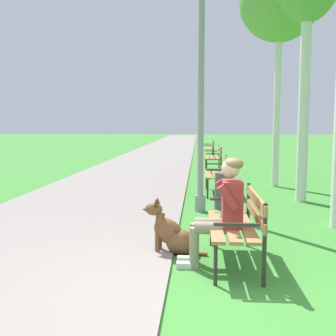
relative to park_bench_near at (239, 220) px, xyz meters
name	(u,v)px	position (x,y,z in m)	size (l,w,h in m)	color
ground_plane	(207,302)	(-0.39, -1.09, -0.51)	(120.00, 120.00, 0.00)	#3D8433
paved_path	(167,148)	(-2.58, 22.91, -0.49)	(3.61, 60.00, 0.04)	gray
park_bench_near	(239,220)	(0.00, 0.00, 0.00)	(0.55, 1.50, 0.85)	olive
park_bench_mid	(220,172)	(0.02, 4.88, 0.00)	(0.55, 1.50, 0.85)	olive
park_bench_far	(215,156)	(0.09, 9.76, 0.00)	(0.55, 1.50, 0.85)	olive
park_bench_furthest	(209,147)	(0.02, 14.88, 0.00)	(0.55, 1.50, 0.85)	olive
person_seated_on_near_bench	(222,208)	(-0.21, -0.12, 0.17)	(0.74, 0.49, 1.25)	gray
dog_brown	(172,234)	(-0.80, 0.29, -0.25)	(0.83, 0.33, 0.71)	brown
lamp_post_near	(201,82)	(-0.44, 2.88, 1.86)	(0.24, 0.24, 4.60)	gray
birch_tree_fourth	(280,0)	(1.51, 6.10, 4.18)	(2.03, 2.21, 5.78)	silver
litter_bin	(224,191)	(0.01, 3.11, -0.16)	(0.36, 0.36, 0.70)	#515156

